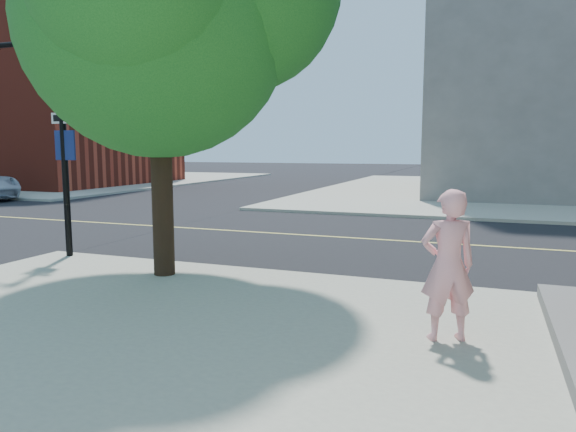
% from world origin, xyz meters
% --- Properties ---
extents(ground, '(140.00, 140.00, 0.00)m').
position_xyz_m(ground, '(0.00, 0.00, 0.00)').
color(ground, black).
rests_on(ground, ground).
extents(road_ew, '(140.00, 9.00, 0.01)m').
position_xyz_m(road_ew, '(0.00, 4.50, 0.01)').
color(road_ew, black).
rests_on(road_ew, ground).
extents(sidewalk_nw, '(26.00, 25.00, 0.12)m').
position_xyz_m(sidewalk_nw, '(-23.00, 21.50, 0.06)').
color(sidewalk_nw, '#A6A692').
rests_on(sidewalk_nw, ground).
extents(church, '(15.20, 12.00, 14.40)m').
position_xyz_m(church, '(-20.00, 18.00, 7.18)').
color(church, maroon).
rests_on(church, sidewalk_nw).
extents(man_on_phone, '(0.75, 0.64, 1.75)m').
position_xyz_m(man_on_phone, '(7.24, -2.61, 1.00)').
color(man_on_phone, pink).
rests_on(man_on_phone, sidewalk_se).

